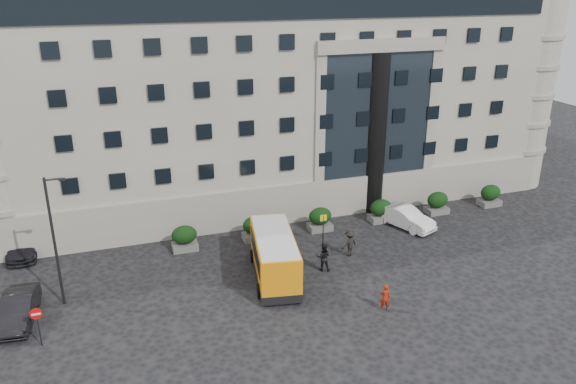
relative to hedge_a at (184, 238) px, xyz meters
name	(u,v)px	position (x,y,z in m)	size (l,w,h in m)	color
ground	(271,294)	(4.00, -7.80, -0.93)	(120.00, 120.00, 0.00)	black
civic_building	(262,83)	(10.00, 14.20, 8.07)	(44.00, 24.00, 18.00)	gray
entrance_column	(375,134)	(16.00, 2.50, 5.57)	(1.80, 1.80, 13.00)	black
hedge_a	(184,238)	(0.00, 0.00, 0.00)	(1.80, 1.26, 1.84)	#52514F
hedge_b	(255,228)	(5.20, 0.00, 0.00)	(1.80, 1.26, 1.84)	#52514F
hedge_c	(320,219)	(10.40, 0.00, 0.00)	(1.80, 1.26, 1.84)	#52514F
hedge_d	(381,210)	(15.60, 0.00, 0.00)	(1.80, 1.26, 1.84)	#52514F
hedge_e	(437,203)	(20.80, 0.00, 0.00)	(1.80, 1.26, 1.84)	#52514F
hedge_f	(490,195)	(26.00, 0.00, 0.00)	(1.80, 1.26, 1.84)	#52514F
street_lamp	(55,237)	(-7.94, -4.80, 3.44)	(1.16, 0.18, 8.00)	#262628
bus_stop_sign	(323,225)	(9.50, -2.80, 0.80)	(0.50, 0.08, 2.52)	#262628
no_entry_sign	(37,319)	(-9.00, -8.84, 0.72)	(0.64, 0.16, 2.32)	#262628
minibus	(274,255)	(4.88, -5.87, 0.72)	(3.70, 7.48, 2.99)	orange
red_truck	(18,220)	(-11.36, 6.05, 0.47)	(2.45, 5.10, 2.73)	maroon
parked_car_b	(18,309)	(-10.30, -5.92, -0.14)	(1.67, 4.78, 1.57)	black
parked_car_c	(22,245)	(-10.92, 3.01, -0.23)	(1.96, 4.83, 1.40)	black
parked_car_d	(60,215)	(-8.63, 7.92, -0.29)	(2.11, 4.57, 1.27)	black
white_taxi	(405,217)	(16.91, -1.56, -0.12)	(1.71, 4.90, 1.61)	white
pedestrian_a	(385,297)	(9.83, -11.58, -0.08)	(0.62, 0.40, 1.69)	maroon
pedestrian_b	(324,257)	(8.24, -5.99, 0.03)	(0.93, 0.73, 1.92)	black
pedestrian_c	(349,243)	(10.74, -4.63, 0.03)	(1.24, 0.71, 1.92)	black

